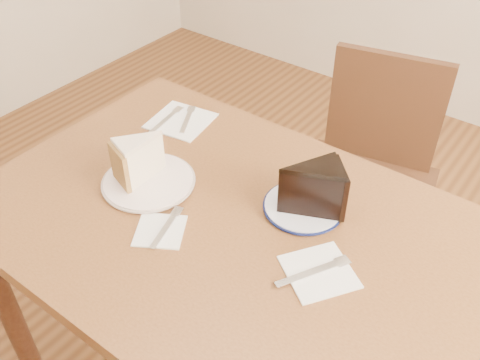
% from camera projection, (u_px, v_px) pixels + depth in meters
% --- Properties ---
extents(table, '(1.20, 0.80, 0.75)m').
position_uv_depth(table, '(229.00, 250.00, 1.29)').
color(table, '#4D2B15').
rests_on(table, ground).
extents(chair_far, '(0.51, 0.51, 0.87)m').
position_uv_depth(chair_far, '(366.00, 179.00, 1.76)').
color(chair_far, black).
rests_on(chair_far, ground).
extents(plate_cream, '(0.22, 0.22, 0.01)m').
position_uv_depth(plate_cream, '(149.00, 182.00, 1.33)').
color(plate_cream, white).
rests_on(plate_cream, table).
extents(plate_navy, '(0.18, 0.18, 0.01)m').
position_uv_depth(plate_navy, '(303.00, 207.00, 1.25)').
color(plate_navy, silver).
rests_on(plate_navy, table).
extents(carrot_cake, '(0.12, 0.14, 0.10)m').
position_uv_depth(carrot_cake, '(143.00, 159.00, 1.31)').
color(carrot_cake, white).
rests_on(carrot_cake, plate_cream).
extents(chocolate_cake, '(0.17, 0.16, 0.11)m').
position_uv_depth(chocolate_cake, '(308.00, 191.00, 1.20)').
color(chocolate_cake, black).
rests_on(chocolate_cake, plate_navy).
extents(napkin_cream, '(0.15, 0.15, 0.00)m').
position_uv_depth(napkin_cream, '(160.00, 231.00, 1.20)').
color(napkin_cream, white).
rests_on(napkin_cream, table).
extents(napkin_navy, '(0.19, 0.19, 0.00)m').
position_uv_depth(napkin_navy, '(319.00, 272.00, 1.11)').
color(napkin_navy, white).
rests_on(napkin_navy, table).
extents(napkin_spare, '(0.19, 0.19, 0.00)m').
position_uv_depth(napkin_spare, '(181.00, 121.00, 1.55)').
color(napkin_spare, white).
rests_on(napkin_spare, table).
extents(fork_cream, '(0.05, 0.14, 0.00)m').
position_uv_depth(fork_cream, '(166.00, 228.00, 1.20)').
color(fork_cream, silver).
rests_on(fork_cream, napkin_cream).
extents(knife_navy, '(0.10, 0.16, 0.00)m').
position_uv_depth(knife_navy, '(312.00, 272.00, 1.10)').
color(knife_navy, silver).
rests_on(knife_navy, napkin_navy).
extents(fork_spare, '(0.08, 0.13, 0.00)m').
position_uv_depth(fork_spare, '(187.00, 120.00, 1.54)').
color(fork_spare, silver).
rests_on(fork_spare, napkin_spare).
extents(knife_spare, '(0.04, 0.16, 0.00)m').
position_uv_depth(knife_spare, '(165.00, 120.00, 1.54)').
color(knife_spare, silver).
rests_on(knife_spare, napkin_spare).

